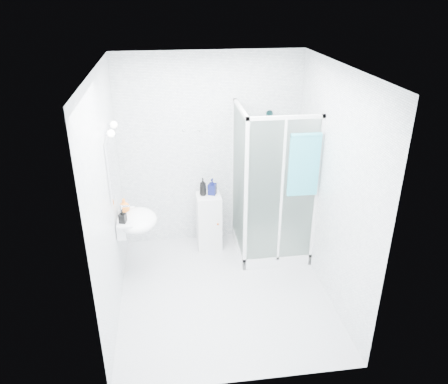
{
  "coord_description": "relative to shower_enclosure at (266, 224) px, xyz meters",
  "views": [
    {
      "loc": [
        -0.57,
        -4.13,
        3.29
      ],
      "look_at": [
        0.05,
        0.35,
        1.15
      ],
      "focal_mm": 35.0,
      "sensor_mm": 36.0,
      "label": 1
    }
  ],
  "objects": [
    {
      "name": "room",
      "position": [
        -0.67,
        -0.77,
        0.85
      ],
      "size": [
        2.4,
        2.6,
        2.6
      ],
      "color": "white",
      "rests_on": "ground"
    },
    {
      "name": "vanity_lights",
      "position": [
        -1.8,
        -0.32,
        1.47
      ],
      "size": [
        0.1,
        0.4,
        0.08
      ],
      "color": "silver",
      "rests_on": "room"
    },
    {
      "name": "soap_dispenser_black",
      "position": [
        -1.78,
        -0.46,
        0.5
      ],
      "size": [
        0.09,
        0.1,
        0.16
      ],
      "primitive_type": "imported",
      "rotation": [
        0.0,
        0.0,
        -0.34
      ],
      "color": "black",
      "rests_on": "wall_basin"
    },
    {
      "name": "wall_hooks",
      "position": [
        -0.92,
        0.49,
        1.17
      ],
      "size": [
        0.23,
        0.06,
        0.03
      ],
      "color": "silver",
      "rests_on": "room"
    },
    {
      "name": "soap_dispenser_orange",
      "position": [
        -1.78,
        -0.2,
        0.5
      ],
      "size": [
        0.16,
        0.16,
        0.17
      ],
      "primitive_type": "imported",
      "rotation": [
        0.0,
        0.0,
        -0.21
      ],
      "color": "orange",
      "rests_on": "wall_basin"
    },
    {
      "name": "shampoo_bottle_a",
      "position": [
        -0.8,
        0.31,
        0.45
      ],
      "size": [
        0.1,
        0.1,
        0.24
      ],
      "primitive_type": "imported",
      "rotation": [
        0.0,
        0.0,
        0.07
      ],
      "color": "black",
      "rests_on": "storage_cabinet"
    },
    {
      "name": "wall_basin",
      "position": [
        -1.66,
        -0.32,
        0.35
      ],
      "size": [
        0.46,
        0.56,
        0.35
      ],
      "color": "white",
      "rests_on": "ground"
    },
    {
      "name": "shower_enclosure",
      "position": [
        0.0,
        0.0,
        0.0
      ],
      "size": [
        0.9,
        0.95,
        2.0
      ],
      "color": "white",
      "rests_on": "ground"
    },
    {
      "name": "mirror",
      "position": [
        -1.85,
        -0.32,
        1.05
      ],
      "size": [
        0.02,
        0.6,
        0.7
      ],
      "primitive_type": "cube",
      "color": "white",
      "rests_on": "room"
    },
    {
      "name": "hand_towel",
      "position": [
        0.31,
        -0.4,
        1.0
      ],
      "size": [
        0.36,
        0.05,
        0.76
      ],
      "color": "teal",
      "rests_on": "shower_enclosure"
    },
    {
      "name": "storage_cabinet",
      "position": [
        -0.73,
        0.28,
        -0.06
      ],
      "size": [
        0.33,
        0.35,
        0.78
      ],
      "rotation": [
        0.0,
        0.0,
        0.02
      ],
      "color": "silver",
      "rests_on": "ground"
    },
    {
      "name": "shampoo_bottle_b",
      "position": [
        -0.68,
        0.32,
        0.44
      ],
      "size": [
        0.13,
        0.13,
        0.22
      ],
      "primitive_type": "imported",
      "rotation": [
        0.0,
        0.0,
        -0.41
      ],
      "color": "#0B1247",
      "rests_on": "storage_cabinet"
    }
  ]
}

